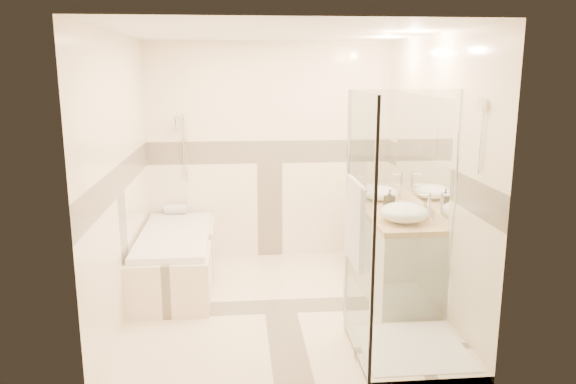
{
  "coord_description": "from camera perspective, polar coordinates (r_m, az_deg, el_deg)",
  "views": [
    {
      "loc": [
        -0.38,
        -4.92,
        2.2
      ],
      "look_at": [
        0.1,
        0.25,
        1.05
      ],
      "focal_mm": 35.0,
      "sensor_mm": 36.0,
      "label": 1
    }
  ],
  "objects": [
    {
      "name": "vessel_sink_near",
      "position": [
        5.95,
        9.29,
        -0.05
      ],
      "size": [
        0.38,
        0.38,
        0.15
      ],
      "primitive_type": "ellipsoid",
      "color": "white",
      "rests_on": "vanity"
    },
    {
      "name": "shower_enclosure",
      "position": [
        4.47,
        11.02,
        -10.06
      ],
      "size": [
        0.96,
        0.93,
        2.04
      ],
      "color": "#F8E4C6",
      "rests_on": "ground"
    },
    {
      "name": "vanity",
      "position": [
        5.72,
        10.29,
        -5.8
      ],
      "size": [
        0.58,
        1.62,
        0.85
      ],
      "color": "white",
      "rests_on": "ground"
    },
    {
      "name": "faucet_far",
      "position": [
        5.18,
        14.05,
        -1.31
      ],
      "size": [
        0.11,
        0.03,
        0.26
      ],
      "color": "silver",
      "rests_on": "vanity"
    },
    {
      "name": "room",
      "position": [
        5.04,
        -0.26,
        1.72
      ],
      "size": [
        2.82,
        3.02,
        2.52
      ],
      "color": "#F3DEC1",
      "rests_on": "ground"
    },
    {
      "name": "vessel_sink_far",
      "position": [
        5.12,
        11.73,
        -2.05
      ],
      "size": [
        0.44,
        0.44,
        0.18
      ],
      "primitive_type": "ellipsoid",
      "color": "white",
      "rests_on": "vanity"
    },
    {
      "name": "rolled_towel",
      "position": [
        6.57,
        -11.34,
        -1.71
      ],
      "size": [
        0.25,
        0.11,
        0.11
      ],
      "primitive_type": "cylinder",
      "rotation": [
        0.0,
        1.57,
        0.0
      ],
      "color": "silver",
      "rests_on": "bathtub"
    },
    {
      "name": "amenity_bottle_a",
      "position": [
        5.59,
        10.26,
        -0.72
      ],
      "size": [
        0.1,
        0.1,
        0.19
      ],
      "primitive_type": "imported",
      "rotation": [
        0.0,
        0.0,
        0.25
      ],
      "color": "black",
      "rests_on": "vanity"
    },
    {
      "name": "folded_towels",
      "position": [
        6.17,
        8.75,
        0.12
      ],
      "size": [
        0.23,
        0.31,
        0.09
      ],
      "primitive_type": "cube",
      "rotation": [
        0.0,
        0.0,
        -0.25
      ],
      "color": "silver",
      "rests_on": "vanity"
    },
    {
      "name": "amenity_bottle_b",
      "position": [
        5.59,
        10.25,
        -0.96
      ],
      "size": [
        0.13,
        0.13,
        0.14
      ],
      "primitive_type": "imported",
      "rotation": [
        0.0,
        0.0,
        -0.19
      ],
      "color": "black",
      "rests_on": "vanity"
    },
    {
      "name": "bathtub",
      "position": [
        5.92,
        -11.34,
        -6.41
      ],
      "size": [
        0.75,
        1.7,
        0.56
      ],
      "color": "#F8E4C6",
      "rests_on": "ground"
    },
    {
      "name": "faucet_near",
      "position": [
        5.99,
        11.32,
        0.8
      ],
      "size": [
        0.12,
        0.03,
        0.28
      ],
      "color": "silver",
      "rests_on": "vanity"
    }
  ]
}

